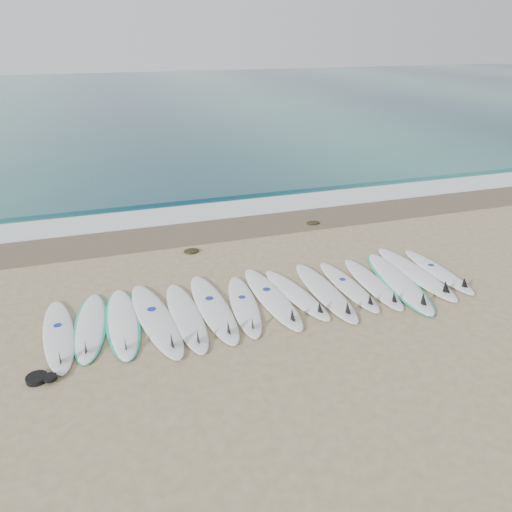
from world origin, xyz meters
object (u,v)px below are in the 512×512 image
object	(u,v)px
surfboard_7	(273,298)
leash_coil	(40,378)
surfboard_14	(439,272)
surfboard_0	(59,336)

from	to	relation	value
surfboard_7	leash_coil	size ratio (longest dim) A/B	5.87
surfboard_7	leash_coil	world-z (taller)	surfboard_7
surfboard_14	surfboard_7	bearing A→B (deg)	-179.99
surfboard_7	leash_coil	xyz separation A→B (m)	(-4.18, -1.18, -0.01)
surfboard_14	leash_coil	xyz separation A→B (m)	(-8.02, -1.17, -0.00)
surfboard_0	leash_coil	world-z (taller)	surfboard_0
leash_coil	surfboard_0	bearing A→B (deg)	78.08
surfboard_0	leash_coil	size ratio (longest dim) A/B	5.45
surfboard_7	leash_coil	bearing A→B (deg)	-166.72
surfboard_0	surfboard_7	size ratio (longest dim) A/B	0.93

